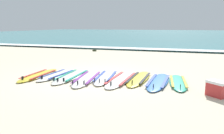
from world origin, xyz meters
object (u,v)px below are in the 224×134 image
object	(u,v)px
surfboard_0	(39,75)
surfboard_3	(87,78)
surfboard_4	(106,77)
surfboard_2	(71,76)
surfboard_7	(158,81)
surfboard_1	(57,75)
surfboard_6	(139,78)
cooler_box	(217,89)
surfboard_8	(178,82)
surfboard_5	(121,79)

from	to	relation	value
surfboard_0	surfboard_3	size ratio (longest dim) A/B	0.89
surfboard_3	surfboard_4	bearing A→B (deg)	32.22
surfboard_2	surfboard_4	world-z (taller)	same
surfboard_4	surfboard_7	world-z (taller)	same
surfboard_1	surfboard_6	world-z (taller)	same
surfboard_1	surfboard_4	bearing A→B (deg)	6.04
surfboard_7	cooler_box	size ratio (longest dim) A/B	4.23
surfboard_7	surfboard_3	bearing A→B (deg)	-173.44
surfboard_8	cooler_box	xyz separation A→B (m)	(0.92, -0.98, 0.16)
cooler_box	surfboard_5	bearing A→B (deg)	162.04
surfboard_0	surfboard_8	xyz separation A→B (m)	(4.53, 0.42, 0.00)
surfboard_1	surfboard_2	bearing A→B (deg)	-2.06
surfboard_0	cooler_box	distance (m)	5.48
surfboard_2	surfboard_5	bearing A→B (deg)	2.95
surfboard_1	surfboard_8	world-z (taller)	same
surfboard_0	surfboard_4	world-z (taller)	same
surfboard_7	cooler_box	world-z (taller)	cooler_box
surfboard_1	surfboard_5	distance (m)	2.24
cooler_box	surfboard_4	bearing A→B (deg)	163.14
surfboard_2	cooler_box	size ratio (longest dim) A/B	4.37
surfboard_2	surfboard_3	distance (m)	0.63
surfboard_1	surfboard_3	xyz separation A→B (m)	(1.17, -0.15, 0.00)
surfboard_0	surfboard_2	size ratio (longest dim) A/B	0.91
surfboard_5	surfboard_8	distance (m)	1.72
surfboard_5	surfboard_2	bearing A→B (deg)	-177.05
surfboard_0	surfboard_7	xyz separation A→B (m)	(3.96, 0.34, -0.00)
surfboard_8	surfboard_0	bearing A→B (deg)	-174.69
surfboard_4	surfboard_5	distance (m)	0.56
surfboard_1	surfboard_7	bearing A→B (deg)	1.82
surfboard_1	surfboard_3	size ratio (longest dim) A/B	0.86
surfboard_8	surfboard_5	bearing A→B (deg)	-175.87
surfboard_2	surfboard_5	xyz separation A→B (m)	(1.69, 0.09, -0.00)
surfboard_0	surfboard_5	distance (m)	2.83
cooler_box	surfboard_1	bearing A→B (deg)	170.82
surfboard_8	cooler_box	bearing A→B (deg)	-46.77
surfboard_0	surfboard_7	size ratio (longest dim) A/B	0.94
surfboard_2	surfboard_4	size ratio (longest dim) A/B	1.05
surfboard_0	surfboard_5	bearing A→B (deg)	6.03
surfboard_0	surfboard_1	distance (m)	0.61
surfboard_1	surfboard_7	distance (m)	3.39
surfboard_8	cooler_box	distance (m)	1.35
surfboard_0	surfboard_7	world-z (taller)	same
surfboard_0	surfboard_4	xyz separation A→B (m)	(2.26, 0.41, 0.00)
surfboard_2	surfboard_3	xyz separation A→B (m)	(0.62, -0.13, -0.00)
cooler_box	surfboard_2	bearing A→B (deg)	169.93
surfboard_6	surfboard_8	distance (m)	1.20
surfboard_1	surfboard_6	distance (m)	2.78
surfboard_1	surfboard_3	world-z (taller)	same
surfboard_2	surfboard_0	bearing A→B (deg)	-169.40
surfboard_4	surfboard_5	world-z (taller)	same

